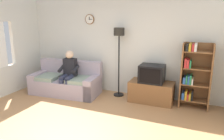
# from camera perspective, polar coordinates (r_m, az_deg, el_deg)

# --- Properties ---
(ground_plane) EXTENTS (12.00, 12.00, 0.00)m
(ground_plane) POSITION_cam_1_polar(r_m,az_deg,el_deg) (4.19, -11.43, -16.99)
(ground_plane) COLOR #B27F51
(back_wall_assembly) EXTENTS (6.20, 0.17, 2.70)m
(back_wall_assembly) POSITION_cam_1_polar(r_m,az_deg,el_deg) (6.01, 2.36, 6.54)
(back_wall_assembly) COLOR silver
(back_wall_assembly) RESTS_ON ground_plane
(couch) EXTENTS (1.98, 1.06, 0.90)m
(couch) POSITION_cam_1_polar(r_m,az_deg,el_deg) (6.24, -12.01, -3.26)
(couch) COLOR #A899A8
(couch) RESTS_ON ground_plane
(tv_stand) EXTENTS (1.10, 0.56, 0.53)m
(tv_stand) POSITION_cam_1_polar(r_m,az_deg,el_deg) (5.61, 10.35, -5.69)
(tv_stand) COLOR brown
(tv_stand) RESTS_ON ground_plane
(tv) EXTENTS (0.60, 0.49, 0.44)m
(tv) POSITION_cam_1_polar(r_m,az_deg,el_deg) (5.45, 10.51, -0.97)
(tv) COLOR black
(tv) RESTS_ON tv_stand
(bookshelf) EXTENTS (0.68, 0.36, 1.55)m
(bookshelf) POSITION_cam_1_polar(r_m,az_deg,el_deg) (5.41, 20.81, -1.23)
(bookshelf) COLOR brown
(bookshelf) RESTS_ON ground_plane
(floor_lamp) EXTENTS (0.28, 0.28, 1.85)m
(floor_lamp) POSITION_cam_1_polar(r_m,az_deg,el_deg) (5.69, 1.86, 7.12)
(floor_lamp) COLOR black
(floor_lamp) RESTS_ON ground_plane
(person_on_couch) EXTENTS (0.54, 0.56, 1.24)m
(person_on_couch) POSITION_cam_1_polar(r_m,az_deg,el_deg) (5.95, -11.42, -0.22)
(person_on_couch) COLOR black
(person_on_couch) RESTS_ON ground_plane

